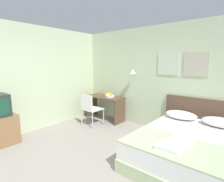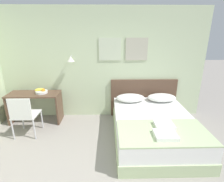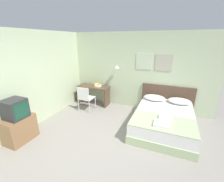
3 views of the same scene
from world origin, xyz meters
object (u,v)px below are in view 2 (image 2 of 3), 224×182
at_px(headboard, 143,98).
at_px(desk_chair, 24,113).
at_px(folded_towel_near_foot, 164,125).
at_px(fruit_bowl, 41,91).
at_px(bed, 153,127).
at_px(desk, 35,102).
at_px(pillow_left, 130,98).
at_px(pillow_right, 162,98).
at_px(folded_towel_mid_bed, 165,135).
at_px(throw_blanket, 163,132).

relative_size(headboard, desk_chair, 1.88).
height_order(folded_towel_near_foot, fruit_bowl, fruit_bowl).
relative_size(bed, desk, 1.77).
height_order(bed, fruit_bowl, fruit_bowl).
bearing_deg(headboard, pillow_left, -141.82).
bearing_deg(desk_chair, pillow_right, 12.16).
bearing_deg(desk, folded_towel_mid_bed, -30.55).
relative_size(headboard, pillow_right, 2.48).
bearing_deg(bed, throw_blanket, -90.00).
distance_m(folded_towel_near_foot, desk_chair, 2.73).
relative_size(throw_blanket, folded_towel_near_foot, 4.68).
xyz_separation_m(headboard, fruit_bowl, (-2.47, -0.26, 0.29)).
bearing_deg(throw_blanket, fruit_bowl, 150.02).
bearing_deg(fruit_bowl, folded_towel_mid_bed, -32.65).
distance_m(headboard, desk_chair, 2.78).
bearing_deg(headboard, desk, -174.01).
bearing_deg(fruit_bowl, desk_chair, -102.08).
height_order(pillow_right, fruit_bowl, fruit_bowl).
xyz_separation_m(headboard, folded_towel_mid_bed, (-0.02, -1.83, 0.08)).
distance_m(folded_towel_near_foot, folded_towel_mid_bed, 0.30).
height_order(headboard, pillow_right, headboard).
distance_m(bed, fruit_bowl, 2.65).
xyz_separation_m(bed, pillow_right, (0.38, 0.78, 0.34)).
relative_size(folded_towel_mid_bed, fruit_bowl, 1.16).
xyz_separation_m(folded_towel_near_foot, desk, (-2.70, 1.26, -0.06)).
height_order(throw_blanket, folded_towel_near_foot, folded_towel_near_foot).
xyz_separation_m(pillow_right, fruit_bowl, (-2.84, 0.03, 0.17)).
xyz_separation_m(headboard, pillow_right, (0.38, -0.30, 0.11)).
height_order(pillow_left, desk, desk).
relative_size(bed, throw_blanket, 1.40).
xyz_separation_m(bed, pillow_left, (-0.38, 0.78, 0.34)).
relative_size(bed, pillow_left, 3.12).
bearing_deg(headboard, folded_towel_mid_bed, -90.53).
xyz_separation_m(pillow_left, fruit_bowl, (-2.09, 0.03, 0.17)).
relative_size(bed, headboard, 1.26).
distance_m(folded_towel_near_foot, fruit_bowl, 2.83).
xyz_separation_m(folded_towel_near_foot, desk_chair, (-2.67, 0.60, -0.04)).
bearing_deg(bed, folded_towel_near_foot, -83.49).
bearing_deg(fruit_bowl, pillow_right, -0.67).
bearing_deg(throw_blanket, folded_towel_mid_bed, -96.59).
bearing_deg(desk_chair, folded_towel_mid_bed, -18.98).
xyz_separation_m(desk, fruit_bowl, (0.18, 0.02, 0.26)).
height_order(headboard, desk, headboard).
relative_size(pillow_left, throw_blanket, 0.45).
bearing_deg(pillow_left, headboard, 38.18).
bearing_deg(pillow_left, desk, 179.56).
bearing_deg(bed, fruit_bowl, 161.72).
height_order(headboard, pillow_left, headboard).
height_order(bed, desk_chair, desk_chair).
distance_m(pillow_right, desk, 3.03).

